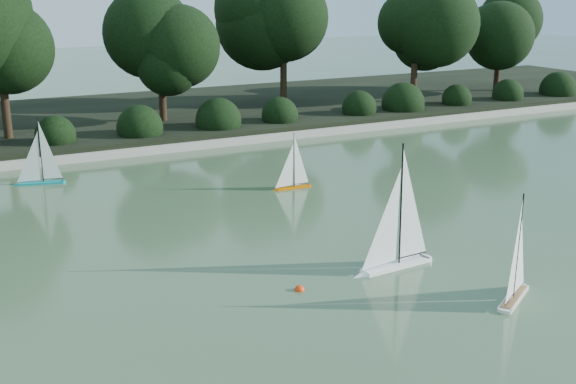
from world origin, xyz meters
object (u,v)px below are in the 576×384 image
at_px(sailboat_white_a, 391,249).
at_px(race_buoy, 299,290).
at_px(sailboat_orange, 290,180).
at_px(sailboat_teal, 36,173).
at_px(sailboat_white_b, 517,280).

relative_size(sailboat_white_a, race_buoy, 14.08).
bearing_deg(sailboat_orange, sailboat_teal, 148.51).
height_order(sailboat_orange, race_buoy, sailboat_orange).
bearing_deg(race_buoy, sailboat_white_a, 2.25).
xyz_separation_m(sailboat_white_b, sailboat_teal, (-4.49, 8.44, -0.01)).
bearing_deg(sailboat_white_a, sailboat_teal, 117.75).
bearing_deg(sailboat_white_a, sailboat_orange, 81.19).
relative_size(sailboat_white_a, sailboat_white_b, 1.26).
xyz_separation_m(sailboat_white_b, sailboat_orange, (-0.19, 5.81, -0.05)).
bearing_deg(sailboat_teal, sailboat_white_b, -61.98).
relative_size(sailboat_white_a, sailboat_orange, 1.61).
relative_size(sailboat_white_b, sailboat_orange, 1.28).
distance_m(sailboat_white_a, sailboat_orange, 4.33).
bearing_deg(race_buoy, sailboat_orange, 63.73).
distance_m(sailboat_teal, race_buoy, 7.30).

